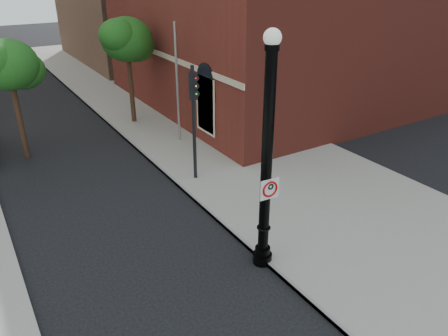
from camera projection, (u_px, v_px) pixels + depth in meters
ground at (213, 300)px, 11.18m from camera, size 120.00×120.00×0.00m
sidewalk_right at (215, 135)px, 21.69m from camera, size 8.00×60.00×0.12m
curb_edge at (140, 151)px, 19.80m from camera, size 0.10×60.00×0.14m
lamppost at (266, 168)px, 11.32m from camera, size 0.55×0.55×6.52m
no_parking_sign at (270, 189)px, 11.42m from camera, size 0.58×0.08×0.58m
traffic_signal_right at (194, 106)px, 16.00m from camera, size 0.36×0.40×4.55m
utility_pole at (177, 85)px, 19.81m from camera, size 0.11×0.11×5.54m
street_tree_a at (9, 66)px, 17.62m from camera, size 2.83×2.56×5.11m
street_tree_c at (127, 40)px, 21.61m from camera, size 3.02×2.73×5.45m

